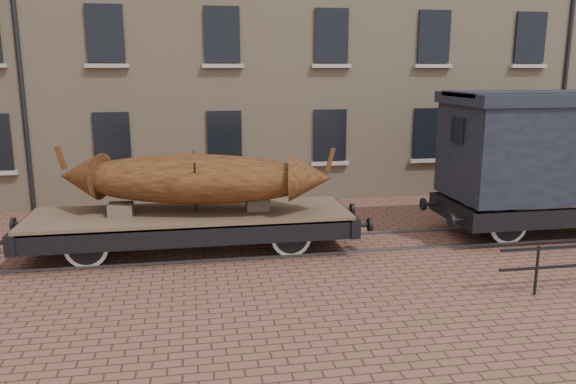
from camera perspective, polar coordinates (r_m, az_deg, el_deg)
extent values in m
plane|color=brown|center=(14.35, 5.07, -5.32)|extent=(90.00, 90.00, 0.00)
cube|color=tan|center=(24.25, 6.25, 18.59)|extent=(40.00, 10.00, 14.00)
cube|color=black|center=(18.44, -17.42, 5.12)|extent=(1.10, 0.12, 1.70)
cube|color=#ACA899|center=(18.52, -17.26, 2.18)|extent=(1.30, 0.18, 0.12)
cube|color=black|center=(18.31, -6.46, 5.56)|extent=(1.10, 0.12, 1.70)
cube|color=#ACA899|center=(18.39, -6.38, 2.60)|extent=(1.30, 0.18, 0.12)
cube|color=black|center=(18.85, 4.27, 5.80)|extent=(1.10, 0.12, 1.70)
cube|color=#ACA899|center=(18.92, 4.27, 2.92)|extent=(1.30, 0.18, 0.12)
cube|color=black|center=(19.99, 14.10, 5.84)|extent=(1.10, 0.12, 1.70)
cube|color=#ACA899|center=(20.06, 14.03, 3.12)|extent=(1.30, 0.18, 0.12)
cube|color=black|center=(21.64, 22.65, 5.73)|extent=(1.10, 0.12, 1.70)
cube|color=#ACA899|center=(21.71, 22.53, 3.23)|extent=(1.30, 0.18, 0.12)
cube|color=black|center=(18.34, -18.09, 15.08)|extent=(1.10, 0.12, 1.70)
cube|color=#ACA899|center=(18.25, -17.91, 12.11)|extent=(1.30, 0.18, 0.12)
cube|color=black|center=(18.21, -6.72, 15.61)|extent=(1.10, 0.12, 1.70)
cube|color=#ACA899|center=(18.13, -6.63, 12.62)|extent=(1.30, 0.18, 0.12)
cube|color=black|center=(18.75, 4.43, 15.56)|extent=(1.10, 0.12, 1.70)
cube|color=#ACA899|center=(18.66, 4.43, 12.65)|extent=(1.30, 0.18, 0.12)
cube|color=black|center=(19.90, 14.60, 15.03)|extent=(1.10, 0.12, 1.70)
cube|color=#ACA899|center=(19.82, 14.52, 12.29)|extent=(1.30, 0.18, 0.12)
cube|color=black|center=(21.56, 23.38, 14.20)|extent=(1.10, 0.12, 1.70)
cube|color=#ACA899|center=(21.48, 23.25, 11.67)|extent=(1.30, 0.18, 0.12)
cube|color=#59595E|center=(13.68, 5.85, -6.10)|extent=(30.00, 0.08, 0.06)
cube|color=#59595E|center=(15.00, 4.37, -4.39)|extent=(30.00, 0.08, 0.06)
cylinder|color=black|center=(12.10, 23.94, -7.30)|extent=(0.06, 0.06, 1.00)
cube|color=brown|center=(13.63, -9.84, -2.28)|extent=(7.54, 2.21, 0.12)
cube|color=black|center=(12.70, -9.78, -4.49)|extent=(7.54, 0.16, 0.45)
cube|color=black|center=(14.68, -9.83, -2.19)|extent=(7.54, 0.16, 0.45)
cube|color=black|center=(14.22, -25.21, -3.70)|extent=(0.22, 2.31, 0.45)
cylinder|color=black|center=(13.60, -27.17, -4.59)|extent=(0.35, 0.10, 0.10)
cylinder|color=black|center=(14.99, -25.51, -2.94)|extent=(0.35, 0.10, 0.10)
cylinder|color=black|center=(15.04, -26.14, -2.95)|extent=(0.08, 0.32, 0.32)
cube|color=black|center=(14.18, 5.62, -2.58)|extent=(0.22, 2.31, 0.45)
cylinder|color=black|center=(13.56, 7.62, -3.33)|extent=(0.35, 0.10, 0.10)
cylinder|color=black|center=(13.62, 8.31, -3.29)|extent=(0.08, 0.32, 0.32)
cylinder|color=black|center=(14.96, 5.90, -1.80)|extent=(0.35, 0.10, 0.10)
cylinder|color=black|center=(15.01, 6.53, -1.77)|extent=(0.08, 0.32, 0.32)
cylinder|color=black|center=(13.95, -19.34, -4.44)|extent=(0.10, 1.91, 0.10)
cylinder|color=silver|center=(13.28, -19.82, -5.33)|extent=(0.97, 0.07, 0.97)
cylinder|color=black|center=(13.28, -19.82, -5.33)|extent=(0.79, 0.10, 0.79)
cube|color=black|center=(13.09, -19.99, -4.48)|extent=(0.91, 0.08, 0.10)
cylinder|color=silver|center=(14.64, -18.89, -3.63)|extent=(0.97, 0.07, 0.97)
cylinder|color=black|center=(14.64, -18.89, -3.63)|extent=(0.79, 0.10, 0.79)
cube|color=black|center=(14.69, -18.89, -2.60)|extent=(0.91, 0.08, 0.10)
cylinder|color=black|center=(13.93, -0.20, -3.74)|extent=(0.10, 1.91, 0.10)
cylinder|color=silver|center=(13.25, 0.33, -4.59)|extent=(0.97, 0.07, 0.97)
cylinder|color=black|center=(13.25, 0.33, -4.59)|extent=(0.79, 0.10, 0.79)
cube|color=black|center=(13.07, 0.42, -3.73)|extent=(0.91, 0.08, 0.10)
cylinder|color=silver|center=(14.62, -0.68, -2.97)|extent=(0.97, 0.07, 0.97)
cylinder|color=black|center=(14.62, -0.68, -2.97)|extent=(0.79, 0.10, 0.79)
cube|color=black|center=(14.67, -0.75, -1.93)|extent=(0.91, 0.08, 0.10)
cube|color=black|center=(13.73, -9.78, -3.87)|extent=(4.02, 0.06, 0.06)
cube|color=brown|center=(13.68, -16.63, -1.70)|extent=(0.55, 0.50, 0.28)
cube|color=brown|center=(13.67, -3.11, -1.20)|extent=(0.55, 0.50, 0.28)
ellipsoid|color=brown|center=(13.44, -9.44, 1.32)|extent=(6.03, 2.99, 1.16)
cone|color=brown|center=(14.24, -20.31, 1.55)|extent=(1.21, 1.28, 1.10)
cube|color=brown|center=(14.36, -22.09, 3.22)|extent=(0.25, 0.17, 0.56)
cone|color=brown|center=(13.14, 2.33, 1.46)|extent=(1.21, 1.28, 1.10)
cube|color=brown|center=(13.07, 4.32, 3.28)|extent=(0.25, 0.17, 0.56)
cylinder|color=#2C221A|center=(13.00, -9.40, 0.37)|extent=(0.05, 0.99, 1.38)
cylinder|color=#2C221A|center=(13.92, -9.45, 1.16)|extent=(0.05, 0.99, 1.38)
cube|color=black|center=(17.77, 23.99, -0.44)|extent=(6.32, 0.17, 0.47)
cube|color=black|center=(15.22, 16.46, -1.87)|extent=(0.23, 2.53, 0.47)
cylinder|color=black|center=(14.29, 16.23, -2.78)|extent=(0.08, 0.34, 0.34)
cylinder|color=black|center=(15.77, 13.57, -1.22)|extent=(0.08, 0.34, 0.34)
cylinder|color=black|center=(15.82, 20.18, -2.47)|extent=(0.11, 2.00, 0.11)
cylinder|color=silver|center=(15.22, 21.52, -3.14)|extent=(1.01, 0.07, 1.01)
cylinder|color=black|center=(15.22, 21.52, -3.14)|extent=(0.83, 0.11, 0.83)
cylinder|color=silver|center=(16.42, 18.94, -1.84)|extent=(1.01, 0.07, 1.01)
cylinder|color=black|center=(16.42, 18.94, -1.84)|extent=(0.83, 0.11, 0.83)
cube|color=black|center=(16.59, 26.65, 3.84)|extent=(6.32, 2.53, 2.42)
cube|color=black|center=(16.47, 27.11, 8.51)|extent=(6.51, 2.68, 0.29)
cube|color=black|center=(16.47, 27.15, 8.91)|extent=(6.51, 1.79, 0.13)
cube|color=black|center=(14.85, 16.89, 6.02)|extent=(0.08, 0.63, 0.63)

